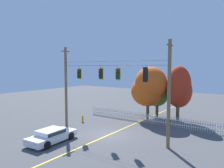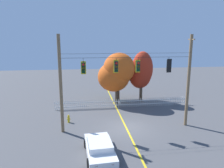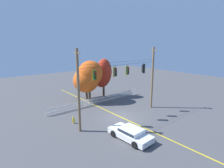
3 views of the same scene
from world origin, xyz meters
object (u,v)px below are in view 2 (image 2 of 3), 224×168
(traffic_signal_eastbound_side, at_px, (116,67))
(autumn_oak_far_east, at_px, (141,72))
(autumn_maple_mid, at_px, (117,73))
(fire_hydrant, at_px, (69,119))
(traffic_signal_northbound_secondary, at_px, (83,68))
(traffic_signal_northbound_primary, at_px, (138,66))
(autumn_maple_near_fence, at_px, (117,73))
(parked_car, at_px, (100,148))
(traffic_signal_southbound_primary, at_px, (169,65))

(traffic_signal_eastbound_side, height_order, autumn_oak_far_east, traffic_signal_eastbound_side)
(autumn_maple_mid, xyz_separation_m, fire_hydrant, (-6.03, -7.31, -3.24))
(traffic_signal_northbound_secondary, xyz_separation_m, traffic_signal_northbound_primary, (4.78, -0.00, 0.05))
(traffic_signal_northbound_secondary, distance_m, fire_hydrant, 5.96)
(traffic_signal_northbound_secondary, xyz_separation_m, autumn_maple_mid, (4.43, 9.47, -2.08))
(autumn_maple_near_fence, xyz_separation_m, parked_car, (-3.14, -12.45, -3.31))
(traffic_signal_northbound_secondary, bearing_deg, autumn_oak_far_east, 49.71)
(traffic_signal_northbound_secondary, height_order, autumn_maple_mid, traffic_signal_northbound_secondary)
(autumn_maple_near_fence, height_order, fire_hydrant, autumn_maple_near_fence)
(traffic_signal_northbound_secondary, relative_size, fire_hydrant, 1.76)
(traffic_signal_eastbound_side, bearing_deg, autumn_oak_far_east, 62.14)
(traffic_signal_eastbound_side, distance_m, autumn_oak_far_east, 10.19)
(parked_car, bearing_deg, traffic_signal_eastbound_side, 67.60)
(traffic_signal_southbound_primary, height_order, autumn_oak_far_east, traffic_signal_southbound_primary)
(traffic_signal_northbound_primary, distance_m, autumn_maple_near_fence, 8.21)
(traffic_signal_northbound_secondary, height_order, autumn_oak_far_east, traffic_signal_northbound_secondary)
(fire_hydrant, bearing_deg, traffic_signal_eastbound_side, -25.96)
(traffic_signal_eastbound_side, distance_m, autumn_maple_mid, 9.84)
(traffic_signal_northbound_primary, bearing_deg, parked_car, -130.32)
(traffic_signal_southbound_primary, bearing_deg, traffic_signal_northbound_primary, 179.62)
(traffic_signal_eastbound_side, bearing_deg, autumn_maple_mid, 80.36)
(autumn_maple_near_fence, relative_size, fire_hydrant, 8.10)
(traffic_signal_southbound_primary, bearing_deg, fire_hydrant, 166.70)
(traffic_signal_northbound_secondary, xyz_separation_m, parked_car, (0.98, -4.48, -5.12))
(traffic_signal_northbound_secondary, distance_m, traffic_signal_southbound_primary, 7.59)
(traffic_signal_eastbound_side, distance_m, parked_car, 7.09)
(traffic_signal_northbound_primary, height_order, parked_car, traffic_signal_northbound_primary)
(autumn_maple_near_fence, relative_size, parked_car, 1.44)
(autumn_oak_far_east, relative_size, fire_hydrant, 8.21)
(traffic_signal_southbound_primary, distance_m, autumn_maple_mid, 10.23)
(autumn_maple_near_fence, bearing_deg, fire_hydrant, -134.51)
(parked_car, xyz_separation_m, fire_hydrant, (-2.57, 6.64, -0.21))
(traffic_signal_northbound_secondary, height_order, autumn_maple_near_fence, traffic_signal_northbound_secondary)
(autumn_oak_far_east, bearing_deg, parked_car, -116.08)
(traffic_signal_northbound_primary, xyz_separation_m, fire_hydrant, (-6.38, 2.15, -5.38))
(traffic_signal_eastbound_side, height_order, fire_hydrant, traffic_signal_eastbound_side)
(autumn_oak_far_east, height_order, parked_car, autumn_oak_far_east)
(traffic_signal_northbound_secondary, bearing_deg, autumn_maple_near_fence, 62.65)
(autumn_oak_far_east, bearing_deg, traffic_signal_northbound_secondary, -130.29)
(autumn_maple_mid, distance_m, autumn_oak_far_east, 3.14)
(autumn_maple_mid, distance_m, parked_car, 14.69)
(traffic_signal_northbound_secondary, relative_size, autumn_maple_near_fence, 0.22)
(autumn_maple_near_fence, bearing_deg, traffic_signal_southbound_primary, -66.50)
(traffic_signal_northbound_primary, height_order, autumn_maple_near_fence, traffic_signal_northbound_primary)
(traffic_signal_eastbound_side, distance_m, traffic_signal_northbound_primary, 1.96)
(autumn_maple_mid, bearing_deg, parked_car, -103.91)
(autumn_maple_mid, bearing_deg, autumn_oak_far_east, -11.26)
(autumn_maple_mid, bearing_deg, fire_hydrant, -129.50)
(autumn_maple_near_fence, height_order, parked_car, autumn_maple_near_fence)
(traffic_signal_eastbound_side, xyz_separation_m, autumn_maple_mid, (1.61, 9.47, -2.14))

